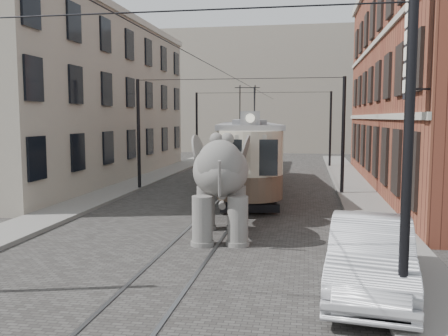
# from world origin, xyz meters

# --- Properties ---
(ground) EXTENTS (120.00, 120.00, 0.00)m
(ground) POSITION_xyz_m (0.00, 0.00, 0.00)
(ground) COLOR #413F3C
(tram_rails) EXTENTS (1.54, 80.00, 0.02)m
(tram_rails) POSITION_xyz_m (0.00, 0.00, 0.01)
(tram_rails) COLOR slate
(tram_rails) RESTS_ON ground
(sidewalk_right) EXTENTS (2.00, 60.00, 0.15)m
(sidewalk_right) POSITION_xyz_m (6.00, 0.00, 0.07)
(sidewalk_right) COLOR slate
(sidewalk_right) RESTS_ON ground
(sidewalk_left) EXTENTS (2.00, 60.00, 0.15)m
(sidewalk_left) POSITION_xyz_m (-6.50, 0.00, 0.07)
(sidewalk_left) COLOR slate
(sidewalk_left) RESTS_ON ground
(stucco_building) EXTENTS (7.00, 24.00, 10.00)m
(stucco_building) POSITION_xyz_m (-11.00, 10.00, 5.00)
(stucco_building) COLOR #A19685
(stucco_building) RESTS_ON ground
(distant_block) EXTENTS (28.00, 10.00, 14.00)m
(distant_block) POSITION_xyz_m (0.00, 40.00, 7.00)
(distant_block) COLOR #A19685
(distant_block) RESTS_ON ground
(catenary) EXTENTS (11.00, 30.20, 6.00)m
(catenary) POSITION_xyz_m (-0.20, 5.00, 3.00)
(catenary) COLOR black
(catenary) RESTS_ON ground
(tram) EXTENTS (4.88, 14.42, 5.62)m
(tram) POSITION_xyz_m (0.18, 7.10, 2.81)
(tram) COLOR #BCB198
(tram) RESTS_ON ground
(elephant) EXTENTS (3.94, 6.03, 3.44)m
(elephant) POSITION_xyz_m (0.63, -3.52, 1.72)
(elephant) COLOR #5F5D58
(elephant) RESTS_ON ground
(parked_car) EXTENTS (2.37, 5.27, 1.68)m
(parked_car) POSITION_xyz_m (4.88, -7.99, 0.84)
(parked_car) COLOR #B5B5BA
(parked_car) RESTS_ON ground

